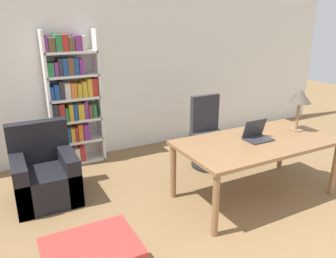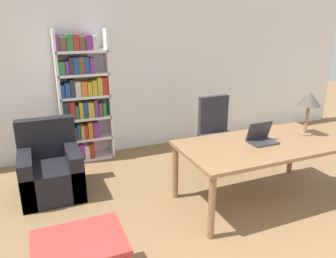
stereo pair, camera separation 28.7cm
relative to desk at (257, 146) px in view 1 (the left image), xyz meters
The scene contains 8 objects.
wall_back 2.39m from the desk, 105.00° to the left, with size 8.00×0.06×2.70m.
desk is the anchor object (origin of this frame).
laptop 0.13m from the desk, 66.10° to the left, with size 0.31×0.23×0.23m.
table_lamp 0.86m from the desk, ahead, with size 0.27×0.27×0.53m.
office_chair 1.05m from the desk, 87.58° to the left, with size 0.57×0.57×1.03m.
side_table_blue 2.25m from the desk, 164.41° to the right, with size 0.70×0.55×0.46m.
armchair 2.54m from the desk, 153.21° to the left, with size 0.71×0.77×0.89m.
bookshelf 2.64m from the desk, 129.68° to the left, with size 0.75×0.28×1.94m.
Camera 1 is at (-2.01, -0.35, 2.06)m, focal length 35.00 mm.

